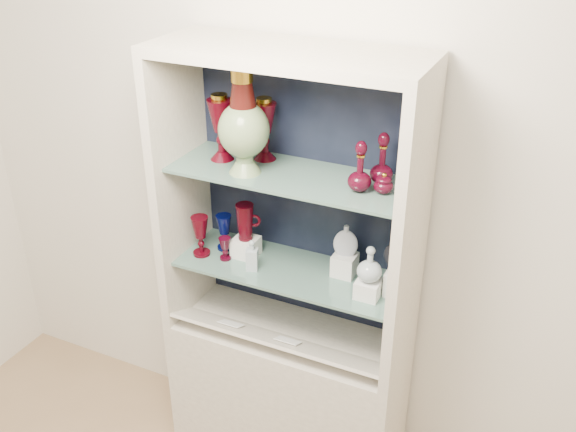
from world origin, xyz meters
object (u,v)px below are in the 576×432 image
at_px(cobalt_goblet, 224,232).
at_px(ruby_goblet_tall, 201,236).
at_px(pedestal_lamp_left, 221,127).
at_px(ruby_pitcher, 245,222).
at_px(lidded_bowl, 384,183).
at_px(flat_flask, 346,240).
at_px(clear_square_bottle, 252,255).
at_px(cameo_medallion, 399,257).
at_px(ruby_decanter_b, 360,165).
at_px(clear_round_decanter, 370,265).
at_px(ruby_decanter_a, 383,155).
at_px(pedestal_lamp_right, 265,129).
at_px(ruby_goblet_small, 225,249).
at_px(enamel_urn, 244,123).

height_order(cobalt_goblet, ruby_goblet_tall, ruby_goblet_tall).
bearing_deg(pedestal_lamp_left, ruby_pitcher, 0.41).
height_order(lidded_bowl, flat_flask, lidded_bowl).
xyz_separation_m(clear_square_bottle, cameo_medallion, (0.57, 0.07, 0.10)).
bearing_deg(ruby_decanter_b, clear_round_decanter, -17.06).
bearing_deg(ruby_goblet_tall, ruby_decanter_b, 1.82).
bearing_deg(lidded_bowl, flat_flask, 155.98).
bearing_deg(lidded_bowl, ruby_decanter_a, 113.28).
relative_size(ruby_decanter_b, cobalt_goblet, 1.26).
height_order(pedestal_lamp_left, pedestal_lamp_right, pedestal_lamp_left).
bearing_deg(cameo_medallion, pedestal_lamp_left, 174.31).
relative_size(ruby_decanter_a, cameo_medallion, 1.68).
distance_m(lidded_bowl, ruby_goblet_small, 0.76).
distance_m(pedestal_lamp_left, enamel_urn, 0.17).
bearing_deg(cameo_medallion, ruby_decanter_b, -171.43).
xyz_separation_m(clear_round_decanter, cameo_medallion, (0.09, 0.06, 0.02)).
xyz_separation_m(lidded_bowl, clear_round_decanter, (-0.02, -0.04, -0.32)).
bearing_deg(cameo_medallion, flat_flask, 162.68).
height_order(pedestal_lamp_left, ruby_goblet_small, pedestal_lamp_left).
distance_m(pedestal_lamp_right, clear_square_bottle, 0.50).
xyz_separation_m(ruby_decanter_b, clear_round_decanter, (0.06, -0.02, -0.38)).
bearing_deg(ruby_pitcher, ruby_decanter_b, -25.67).
bearing_deg(cameo_medallion, ruby_decanter_a, 146.26).
bearing_deg(ruby_decanter_a, pedestal_lamp_right, 176.82).
distance_m(pedestal_lamp_left, pedestal_lamp_right, 0.17).
height_order(ruby_goblet_small, cameo_medallion, cameo_medallion).
bearing_deg(ruby_decanter_a, cobalt_goblet, -177.19).
bearing_deg(clear_round_decanter, flat_flask, 141.54).
distance_m(pedestal_lamp_left, ruby_goblet_small, 0.51).
bearing_deg(pedestal_lamp_right, ruby_decanter_b, -15.71).
height_order(ruby_decanter_a, ruby_goblet_tall, ruby_decanter_a).
xyz_separation_m(enamel_urn, ruby_decanter_b, (0.44, 0.03, -0.10)).
relative_size(ruby_decanter_a, ruby_pitcher, 1.39).
relative_size(ruby_pitcher, flat_flask, 1.17).
distance_m(clear_round_decanter, cameo_medallion, 0.11).
bearing_deg(pedestal_lamp_right, ruby_decanter_a, -3.18).
xyz_separation_m(enamel_urn, cameo_medallion, (0.60, 0.06, -0.45)).
xyz_separation_m(ruby_goblet_tall, ruby_goblet_small, (0.11, 0.01, -0.04)).
xyz_separation_m(ruby_pitcher, flat_flask, (0.42, 0.04, -0.00)).
height_order(ruby_goblet_tall, clear_square_bottle, ruby_goblet_tall).
xyz_separation_m(enamel_urn, ruby_pitcher, (-0.05, 0.08, -0.46)).
relative_size(pedestal_lamp_left, cameo_medallion, 2.02).
distance_m(ruby_goblet_small, clear_round_decanter, 0.63).
relative_size(pedestal_lamp_left, ruby_decanter_b, 1.32).
relative_size(ruby_goblet_small, ruby_pitcher, 0.63).
xyz_separation_m(pedestal_lamp_right, cameo_medallion, (0.59, -0.09, -0.38)).
bearing_deg(flat_flask, clear_round_decanter, -52.63).
bearing_deg(pedestal_lamp_right, ruby_goblet_tall, -148.49).
height_order(enamel_urn, lidded_bowl, enamel_urn).
distance_m(pedestal_lamp_left, ruby_goblet_tall, 0.48).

